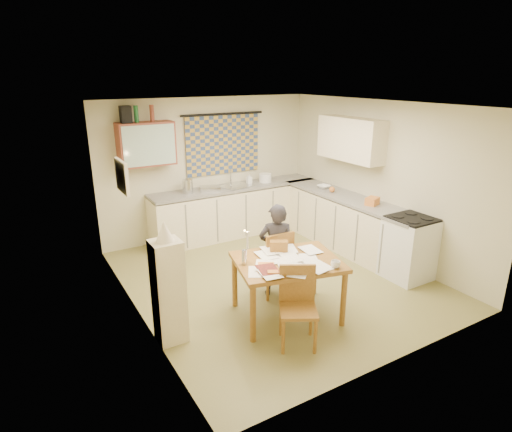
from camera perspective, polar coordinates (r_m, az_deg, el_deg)
floor at (r=6.41m, az=2.48°, el=-8.37°), size 4.00×4.50×0.02m
ceiling at (r=5.73m, az=2.84°, el=14.73°), size 4.00×4.50×0.02m
wall_back at (r=7.88m, az=-6.43°, el=6.41°), size 4.00×0.02×2.50m
wall_front at (r=4.35m, az=19.22°, el=-4.68°), size 4.00×0.02×2.50m
wall_left at (r=5.17m, az=-16.33°, el=-0.70°), size 0.02×4.50×2.50m
wall_right at (r=7.22m, az=16.18°, el=4.67°), size 0.02×4.50×2.50m
window_blind at (r=7.90m, az=-4.41°, el=9.45°), size 1.45×0.03×1.05m
curtain_rod at (r=7.81m, az=-4.44°, el=13.41°), size 1.60×0.04×0.04m
wall_cabinet at (r=7.22m, az=-14.42°, el=9.29°), size 0.90×0.34×0.70m
wall_cabinet_glass at (r=7.06m, az=-14.02°, el=9.12°), size 0.84×0.02×0.64m
upper_cabinet_right at (r=7.36m, az=12.50°, el=9.99°), size 0.34×1.30×0.70m
framed_print at (r=5.44m, az=-17.45°, el=5.06°), size 0.04×0.50×0.40m
print_canvas at (r=5.44m, az=-17.20°, el=5.09°), size 0.01×0.42×0.32m
counter_back at (r=8.00m, az=-2.39°, el=0.78°), size 3.30×0.62×0.92m
counter_right at (r=7.44m, az=12.22°, el=-1.02°), size 0.62×2.95×0.92m
stove at (r=6.63m, az=19.68°, el=-4.05°), size 0.60×0.60×0.94m
sink at (r=7.87m, az=-2.67°, el=3.72°), size 0.66×0.60×0.10m
tap at (r=7.97m, az=-3.39°, el=5.23°), size 0.04×0.04×0.28m
dish_rack at (r=7.63m, az=-6.15°, el=3.70°), size 0.43×0.40×0.06m
kettle at (r=7.45m, az=-9.10°, el=3.92°), size 0.20×0.20×0.24m
mixing_bowl at (r=8.14m, az=1.22°, el=5.11°), size 0.27×0.27×0.16m
soap_bottle at (r=8.02m, az=-0.92°, el=5.02°), size 0.09×0.10×0.19m
bowl at (r=7.80m, az=9.01°, el=3.88°), size 0.30×0.30×0.05m
orange_bag at (r=6.95m, az=15.24°, el=1.92°), size 0.26×0.23×0.12m
fruit_orange at (r=7.55m, az=10.10°, el=3.51°), size 0.10×0.10×0.10m
speaker at (r=7.09m, az=-17.00°, el=12.83°), size 0.17×0.21×0.26m
bottle_green at (r=7.13m, az=-15.69°, el=12.97°), size 0.08×0.08×0.26m
bottle_brown at (r=7.20m, az=-13.71°, el=13.18°), size 0.08×0.08×0.26m
dining_table at (r=5.34m, az=4.14°, el=-9.52°), size 1.43×1.21×0.75m
chair_far at (r=5.89m, az=2.28°, el=-7.69°), size 0.43×0.43×0.92m
chair_near at (r=4.89m, az=5.56°, el=-13.83°), size 0.55×0.55×0.89m
person at (r=5.71m, az=2.74°, el=-4.60°), size 0.74×0.71×1.29m
shelf_stand at (r=4.87m, az=-11.57°, el=-9.89°), size 0.32×0.30×1.20m
lampshade at (r=4.57m, az=-12.14°, el=-2.01°), size 0.20×0.20×0.22m
letter_rack at (r=5.34m, az=3.06°, el=-4.16°), size 0.24×0.20×0.16m
mug at (r=5.04m, az=10.57°, el=-6.34°), size 0.18×0.18×0.09m
magazine at (r=4.85m, az=0.35°, el=-7.42°), size 0.35×0.40×0.03m
book at (r=4.96m, az=0.23°, el=-6.88°), size 0.43×0.44×0.02m
orange_box at (r=4.81m, az=2.28°, el=-7.60°), size 0.14×0.13×0.04m
eyeglasses at (r=5.00m, az=7.13°, el=-6.83°), size 0.14×0.08×0.02m
candle_holder at (r=5.03m, az=-1.57°, el=-5.51°), size 0.06×0.06×0.18m
candle at (r=4.97m, az=-1.16°, el=-3.29°), size 0.03×0.03×0.22m
candle_flame at (r=4.92m, az=-1.52°, el=-2.00°), size 0.02×0.02×0.02m
papers at (r=5.12m, az=4.11°, el=-5.99°), size 1.17×1.02×0.03m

